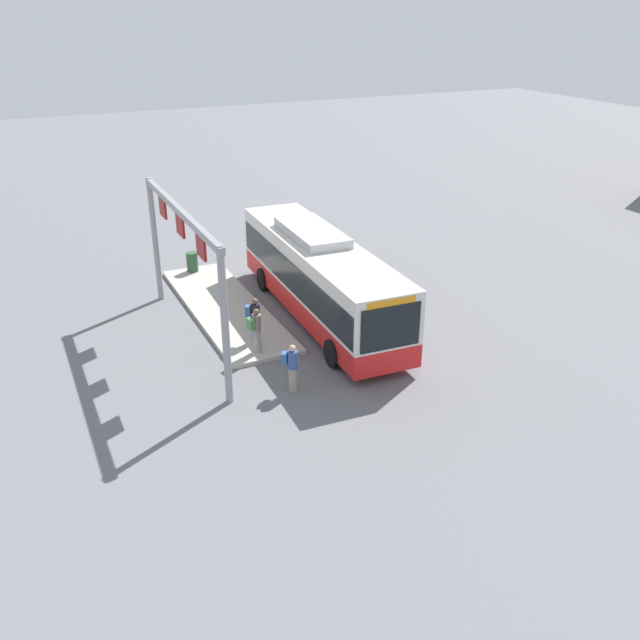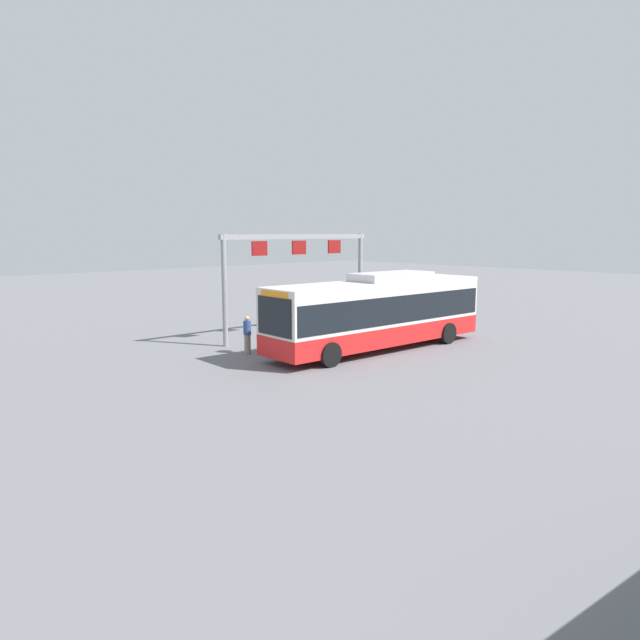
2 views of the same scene
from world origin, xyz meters
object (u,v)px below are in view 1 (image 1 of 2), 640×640
object	(u,v)px
person_waiting_near	(255,318)
person_waiting_mid	(256,329)
bus_main	(320,274)
person_boarding	(292,367)
trash_bin	(192,262)

from	to	relation	value
person_waiting_near	person_waiting_mid	world-z (taller)	same
bus_main	person_boarding	distance (m)	5.94
bus_main	person_boarding	bearing A→B (deg)	-31.84
bus_main	trash_bin	size ratio (longest dim) A/B	12.94
bus_main	person_waiting_near	size ratio (longest dim) A/B	6.98
person_waiting_mid	trash_bin	bearing A→B (deg)	73.16
person_waiting_mid	person_waiting_near	bearing A→B (deg)	56.90
person_boarding	trash_bin	distance (m)	11.61
trash_bin	person_waiting_near	bearing A→B (deg)	0.98
bus_main	person_waiting_near	world-z (taller)	bus_main
person_waiting_mid	bus_main	bearing A→B (deg)	15.09
person_waiting_near	trash_bin	xyz separation A→B (m)	(-7.94, -0.14, -0.44)
trash_bin	person_boarding	bearing A→B (deg)	0.16
person_boarding	trash_bin	xyz separation A→B (m)	(-11.61, -0.03, -0.28)
person_waiting_near	person_waiting_mid	distance (m)	0.95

